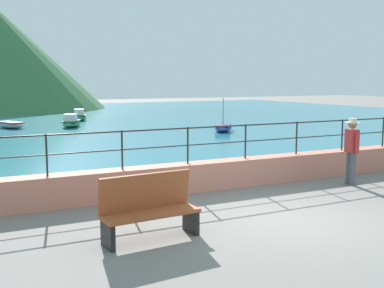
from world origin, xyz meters
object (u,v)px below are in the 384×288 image
(boat_3, at_px, (71,122))
(boat_7, at_px, (79,116))
(boat_0, at_px, (223,127))
(person_walking, at_px, (352,148))
(boat_5, at_px, (11,125))
(bench_main, at_px, (149,207))

(boat_3, relative_size, boat_7, 1.01)
(boat_0, xyz_separation_m, boat_7, (-5.08, 10.52, 0.07))
(boat_7, bearing_deg, person_walking, -86.24)
(boat_3, bearing_deg, boat_5, 166.20)
(boat_7, bearing_deg, bench_main, -100.98)
(boat_0, relative_size, boat_7, 0.99)
(bench_main, bearing_deg, boat_0, 55.20)
(boat_7, bearing_deg, boat_0, -64.21)
(bench_main, bearing_deg, person_walking, 14.36)
(boat_0, bearing_deg, boat_7, 115.79)
(person_walking, bearing_deg, boat_0, 74.21)
(boat_3, distance_m, boat_7, 4.84)
(bench_main, height_order, boat_0, boat_0)
(person_walking, bearing_deg, boat_5, 108.12)
(boat_0, xyz_separation_m, boat_3, (-6.66, 5.94, 0.07))
(bench_main, distance_m, boat_3, 20.41)
(person_walking, xyz_separation_m, boat_5, (-6.33, 19.33, -0.72))
(boat_3, relative_size, boat_5, 1.00)
(boat_0, xyz_separation_m, boat_5, (-9.89, 6.73, -0.01))
(person_walking, height_order, boat_5, person_walking)
(person_walking, xyz_separation_m, boat_3, (-3.09, 18.54, -0.65))
(person_walking, relative_size, boat_3, 0.71)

